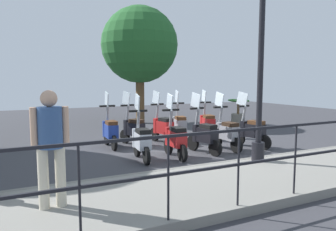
% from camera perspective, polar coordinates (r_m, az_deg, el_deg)
% --- Properties ---
extents(ground_plane, '(28.00, 28.00, 0.00)m').
position_cam_1_polar(ground_plane, '(9.04, 3.42, -5.65)').
color(ground_plane, '#38383D').
extents(promenade_walkway, '(2.20, 20.00, 0.15)m').
position_cam_1_polar(promenade_walkway, '(6.55, 17.41, -9.93)').
color(promenade_walkway, gray).
rests_on(promenade_walkway, ground_plane).
extents(fence_railing, '(0.04, 16.03, 1.07)m').
position_cam_1_polar(fence_railing, '(5.68, 25.00, -4.33)').
color(fence_railing, black).
rests_on(fence_railing, promenade_walkway).
extents(lamp_post_near, '(0.26, 0.90, 4.24)m').
position_cam_1_polar(lamp_post_near, '(7.09, 15.79, 7.32)').
color(lamp_post_near, black).
rests_on(lamp_post_near, promenade_walkway).
extents(pedestrian_distant, '(0.32, 0.49, 1.59)m').
position_cam_1_polar(pedestrian_distant, '(4.63, -19.78, -4.00)').
color(pedestrian_distant, beige).
rests_on(pedestrian_distant, promenade_walkway).
extents(tree_distant, '(3.20, 3.20, 4.91)m').
position_cam_1_polar(tree_distant, '(14.06, -4.96, 12.11)').
color(tree_distant, brown).
rests_on(tree_distant, ground_plane).
extents(potted_palm, '(1.06, 0.66, 1.05)m').
position_cam_1_polar(potted_palm, '(13.80, 12.12, 0.27)').
color(potted_palm, slate).
rests_on(potted_palm, ground_plane).
extents(scooter_near_0, '(1.21, 0.52, 1.54)m').
position_cam_1_polar(scooter_near_0, '(9.28, 14.36, -2.49)').
color(scooter_near_0, black).
rests_on(scooter_near_0, ground_plane).
extents(scooter_near_1, '(1.23, 0.44, 1.54)m').
position_cam_1_polar(scooter_near_1, '(8.79, 10.17, -2.87)').
color(scooter_near_1, black).
rests_on(scooter_near_1, ground_plane).
extents(scooter_near_2, '(1.22, 0.48, 1.54)m').
position_cam_1_polar(scooter_near_2, '(8.36, 6.30, -3.30)').
color(scooter_near_2, black).
rests_on(scooter_near_2, ground_plane).
extents(scooter_near_3, '(1.23, 0.44, 1.54)m').
position_cam_1_polar(scooter_near_3, '(7.82, 1.27, -3.93)').
color(scooter_near_3, black).
rests_on(scooter_near_3, ground_plane).
extents(scooter_near_4, '(1.23, 0.44, 1.54)m').
position_cam_1_polar(scooter_near_4, '(7.59, -4.65, -4.26)').
color(scooter_near_4, black).
rests_on(scooter_near_4, ground_plane).
extents(scooter_far_0, '(1.22, 0.50, 1.54)m').
position_cam_1_polar(scooter_far_0, '(10.46, 6.83, -1.35)').
color(scooter_far_0, black).
rests_on(scooter_far_0, ground_plane).
extents(scooter_far_1, '(1.21, 0.52, 1.54)m').
position_cam_1_polar(scooter_far_1, '(10.02, 1.99, -1.65)').
color(scooter_far_1, black).
rests_on(scooter_far_1, ground_plane).
extents(scooter_far_2, '(1.22, 0.48, 1.54)m').
position_cam_1_polar(scooter_far_2, '(9.61, -0.93, -1.99)').
color(scooter_far_2, black).
rests_on(scooter_far_2, ground_plane).
extents(scooter_far_3, '(1.20, 0.53, 1.54)m').
position_cam_1_polar(scooter_far_3, '(9.33, -6.05, -2.28)').
color(scooter_far_3, black).
rests_on(scooter_far_3, ground_plane).
extents(scooter_far_4, '(1.23, 0.44, 1.54)m').
position_cam_1_polar(scooter_far_4, '(9.11, -10.04, -2.55)').
color(scooter_far_4, black).
rests_on(scooter_far_4, ground_plane).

